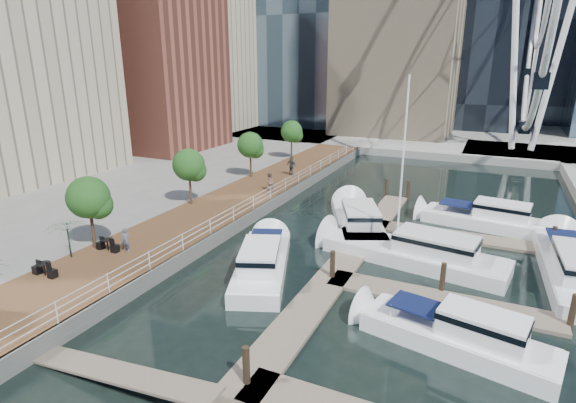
# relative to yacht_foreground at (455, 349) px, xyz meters

# --- Properties ---
(ground) EXTENTS (520.00, 520.00, 0.00)m
(ground) POSITION_rel_yacht_foreground_xyz_m (-10.18, -3.99, 0.00)
(ground) COLOR black
(ground) RESTS_ON ground
(boardwalk) EXTENTS (6.00, 60.00, 1.00)m
(boardwalk) POSITION_rel_yacht_foreground_xyz_m (-19.18, 11.01, 0.50)
(boardwalk) COLOR brown
(boardwalk) RESTS_ON ground
(seawall) EXTENTS (0.25, 60.00, 1.00)m
(seawall) POSITION_rel_yacht_foreground_xyz_m (-16.18, 11.01, 0.50)
(seawall) COLOR #595954
(seawall) RESTS_ON ground
(land_inland) EXTENTS (48.00, 90.00, 1.00)m
(land_inland) POSITION_rel_yacht_foreground_xyz_m (-46.18, 11.01, 0.50)
(land_inland) COLOR gray
(land_inland) RESTS_ON ground
(land_far) EXTENTS (200.00, 114.00, 1.00)m
(land_far) POSITION_rel_yacht_foreground_xyz_m (-10.18, 98.01, 0.50)
(land_far) COLOR gray
(land_far) RESTS_ON ground
(pier) EXTENTS (14.00, 12.00, 1.00)m
(pier) POSITION_rel_yacht_foreground_xyz_m (3.82, 48.01, 0.50)
(pier) COLOR gray
(pier) RESTS_ON ground
(railing) EXTENTS (0.10, 60.00, 1.05)m
(railing) POSITION_rel_yacht_foreground_xyz_m (-16.28, 11.01, 1.52)
(railing) COLOR white
(railing) RESTS_ON boardwalk
(floating_docks) EXTENTS (16.00, 34.00, 2.60)m
(floating_docks) POSITION_rel_yacht_foreground_xyz_m (-2.22, 5.99, 0.49)
(floating_docks) COLOR #6D6051
(floating_docks) RESTS_ON ground
(midrise_condos) EXTENTS (19.00, 67.00, 28.00)m
(midrise_condos) POSITION_rel_yacht_foreground_xyz_m (-43.75, 22.82, 13.42)
(midrise_condos) COLOR #BCAD8E
(midrise_condos) RESTS_ON ground
(street_trees) EXTENTS (2.60, 42.60, 4.60)m
(street_trees) POSITION_rel_yacht_foreground_xyz_m (-21.58, 10.01, 4.29)
(street_trees) COLOR #3F2B1C
(street_trees) RESTS_ON ground
(cafe_tables) EXTENTS (2.50, 13.70, 0.74)m
(cafe_tables) POSITION_rel_yacht_foreground_xyz_m (-20.58, -5.99, 1.37)
(cafe_tables) COLOR black
(cafe_tables) RESTS_ON ground
(yacht_foreground) EXTENTS (9.38, 4.23, 2.15)m
(yacht_foreground) POSITION_rel_yacht_foreground_xyz_m (0.00, 0.00, 0.00)
(yacht_foreground) COLOR white
(yacht_foreground) RESTS_ON ground
(pedestrian_near) EXTENTS (0.64, 0.53, 1.48)m
(pedestrian_near) POSITION_rel_yacht_foreground_xyz_m (-19.33, 0.38, 1.74)
(pedestrian_near) COLOR #545971
(pedestrian_near) RESTS_ON boardwalk
(pedestrian_mid) EXTENTS (0.84, 0.98, 1.75)m
(pedestrian_mid) POSITION_rel_yacht_foreground_xyz_m (-17.53, 16.18, 1.87)
(pedestrian_mid) COLOR #87665D
(pedestrian_mid) RESTS_ON boardwalk
(pedestrian_far) EXTENTS (1.24, 0.76, 1.97)m
(pedestrian_far) POSITION_rel_yacht_foreground_xyz_m (-18.15, 22.45, 1.99)
(pedestrian_far) COLOR #32393E
(pedestrian_far) RESTS_ON boardwalk
(moored_yachts) EXTENTS (22.00, 33.16, 11.50)m
(moored_yachts) POSITION_rel_yacht_foreground_xyz_m (-2.92, 8.01, 0.00)
(moored_yachts) COLOR white
(moored_yachts) RESTS_ON ground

